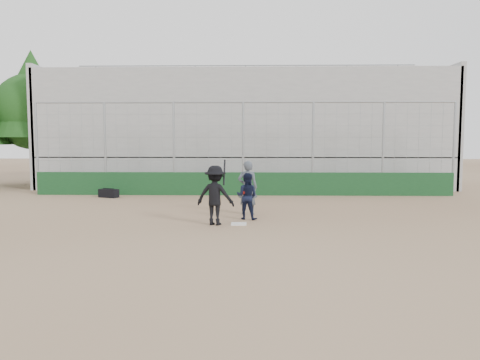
{
  "coord_description": "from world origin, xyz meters",
  "views": [
    {
      "loc": [
        0.35,
        -13.19,
        2.43
      ],
      "look_at": [
        0.0,
        1.4,
        1.15
      ],
      "focal_mm": 35.0,
      "sensor_mm": 36.0,
      "label": 1
    }
  ],
  "objects_px": {
    "batter_at_plate": "(215,195)",
    "umpire": "(248,190)",
    "equipment_bag": "(109,193)",
    "catcher_crouched": "(247,204)"
  },
  "relations": [
    {
      "from": "catcher_crouched",
      "to": "equipment_bag",
      "type": "height_order",
      "value": "catcher_crouched"
    },
    {
      "from": "batter_at_plate",
      "to": "equipment_bag",
      "type": "relative_size",
      "value": 2.07
    },
    {
      "from": "batter_at_plate",
      "to": "umpire",
      "type": "distance_m",
      "value": 2.11
    },
    {
      "from": "catcher_crouched",
      "to": "umpire",
      "type": "xyz_separation_m",
      "value": [
        0.01,
        1.01,
        0.3
      ]
    },
    {
      "from": "batter_at_plate",
      "to": "umpire",
      "type": "xyz_separation_m",
      "value": [
        0.9,
        1.91,
        -0.06
      ]
    },
    {
      "from": "batter_at_plate",
      "to": "umpire",
      "type": "relative_size",
      "value": 1.18
    },
    {
      "from": "batter_at_plate",
      "to": "catcher_crouched",
      "type": "xyz_separation_m",
      "value": [
        0.89,
        0.9,
        -0.36
      ]
    },
    {
      "from": "catcher_crouched",
      "to": "equipment_bag",
      "type": "bearing_deg",
      "value": 138.09
    },
    {
      "from": "catcher_crouched",
      "to": "umpire",
      "type": "bearing_deg",
      "value": 89.26
    },
    {
      "from": "batter_at_plate",
      "to": "equipment_bag",
      "type": "bearing_deg",
      "value": 128.86
    }
  ]
}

